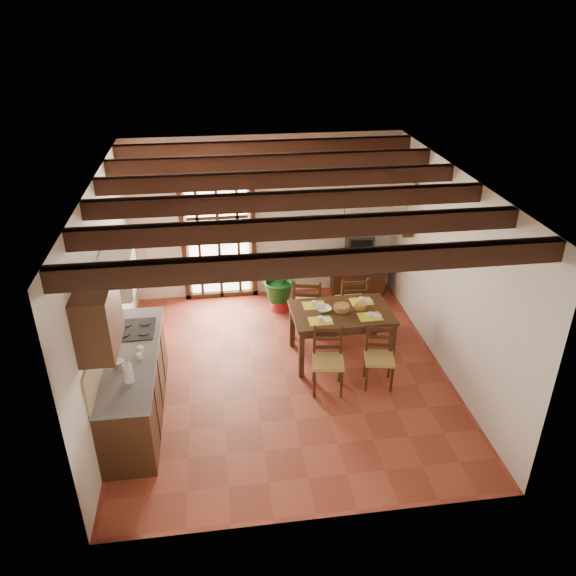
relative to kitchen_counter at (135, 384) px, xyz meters
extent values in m
plane|color=brown|center=(1.96, 0.60, -0.47)|extent=(5.00, 5.00, 0.00)
cube|color=silver|center=(1.96, 3.10, 0.93)|extent=(4.50, 0.02, 2.80)
cube|color=silver|center=(1.96, -1.90, 0.93)|extent=(4.50, 0.02, 2.80)
cube|color=silver|center=(-0.29, 0.60, 0.93)|extent=(0.02, 5.00, 2.80)
cube|color=silver|center=(4.21, 0.60, 0.93)|extent=(0.02, 5.00, 2.80)
cube|color=white|center=(1.96, 0.60, 2.33)|extent=(4.50, 5.00, 0.02)
cube|color=black|center=(1.96, -1.50, 2.22)|extent=(4.50, 0.14, 0.20)
cube|color=black|center=(1.96, -0.66, 2.22)|extent=(4.50, 0.14, 0.20)
cube|color=black|center=(1.96, 0.18, 2.22)|extent=(4.50, 0.14, 0.20)
cube|color=black|center=(1.96, 1.02, 2.22)|extent=(4.50, 0.14, 0.20)
cube|color=black|center=(1.96, 1.86, 2.22)|extent=(4.50, 0.14, 0.20)
cube|color=black|center=(1.96, 2.70, 2.22)|extent=(4.50, 0.14, 0.20)
cube|color=white|center=(1.16, 3.09, 0.63)|extent=(1.01, 0.02, 2.11)
cube|color=#351E11|center=(1.16, 3.04, 1.77)|extent=(1.26, 0.10, 0.08)
cube|color=#351E11|center=(0.57, 3.04, 0.63)|extent=(0.08, 0.10, 2.28)
cube|color=#351E11|center=(1.75, 3.04, 0.63)|extent=(0.08, 0.10, 2.28)
cube|color=#351E11|center=(1.16, 3.02, 0.63)|extent=(1.01, 0.03, 2.02)
cube|color=#351E11|center=(0.01, 0.00, -0.03)|extent=(0.60, 2.20, 0.88)
cube|color=slate|center=(0.01, 0.00, 0.43)|extent=(0.64, 2.25, 0.04)
cube|color=tan|center=(-0.28, 0.00, 0.66)|extent=(0.02, 2.20, 0.50)
cube|color=#351E11|center=(-0.12, -0.70, 1.38)|extent=(0.35, 0.80, 0.70)
cube|color=white|center=(-0.09, 0.55, 1.28)|extent=(0.38, 0.60, 0.50)
cube|color=silver|center=(-0.09, 0.55, 1.01)|extent=(0.32, 0.55, 0.04)
cube|color=black|center=(0.01, 0.55, 0.45)|extent=(0.50, 0.55, 0.02)
cylinder|color=white|center=(0.06, -0.55, 0.56)|extent=(0.11, 0.11, 0.24)
cylinder|color=silver|center=(-0.09, -0.25, 0.48)|extent=(0.14, 0.14, 0.10)
cube|color=#372111|center=(2.81, 0.93, 0.27)|extent=(1.43, 0.94, 0.05)
cube|color=#372111|center=(2.81, 0.93, 0.19)|extent=(1.29, 0.84, 0.10)
cube|color=#372111|center=(3.45, 1.33, -0.12)|extent=(0.07, 0.07, 0.72)
cube|color=#372111|center=(2.16, 1.30, -0.12)|extent=(0.07, 0.07, 0.72)
cube|color=#372111|center=(3.46, 0.55, -0.12)|extent=(0.07, 0.07, 0.72)
cube|color=#372111|center=(2.17, 0.52, -0.12)|extent=(0.07, 0.07, 0.72)
cube|color=tan|center=(2.47, 0.18, -0.03)|extent=(0.47, 0.45, 0.05)
cube|color=#351E11|center=(2.50, 0.35, 0.19)|extent=(0.41, 0.10, 0.45)
cube|color=#351E11|center=(2.47, 0.18, -0.25)|extent=(0.44, 0.43, 0.44)
cube|color=tan|center=(3.18, 0.20, -0.06)|extent=(0.45, 0.44, 0.05)
cube|color=#351E11|center=(3.21, 0.35, 0.16)|extent=(0.39, 0.11, 0.43)
cube|color=#351E11|center=(3.18, 0.20, -0.27)|extent=(0.43, 0.41, 0.42)
cube|color=tan|center=(2.44, 1.65, 0.01)|extent=(0.52, 0.51, 0.05)
cube|color=#351E11|center=(2.41, 1.47, 0.26)|extent=(0.45, 0.12, 0.49)
cube|color=#351E11|center=(2.44, 1.65, -0.23)|extent=(0.50, 0.48, 0.48)
cube|color=tan|center=(3.15, 1.67, 0.00)|extent=(0.45, 0.43, 0.05)
cube|color=#351E11|center=(3.15, 1.49, 0.25)|extent=(0.45, 0.04, 0.49)
cube|color=#351E11|center=(3.15, 1.67, -0.23)|extent=(0.43, 0.41, 0.48)
cube|color=yellow|center=(2.46, 0.70, 0.30)|extent=(0.32, 0.24, 0.01)
cube|color=yellow|center=(3.16, 0.70, 0.30)|extent=(0.32, 0.24, 0.01)
cube|color=yellow|center=(2.46, 1.15, 0.30)|extent=(0.32, 0.24, 0.01)
cube|color=yellow|center=(3.16, 1.15, 0.30)|extent=(0.32, 0.24, 0.01)
cylinder|color=olive|center=(2.81, 0.93, 0.35)|extent=(0.22, 0.22, 0.09)
imported|color=white|center=(2.56, 0.97, 0.32)|extent=(0.24, 0.24, 0.05)
cube|color=#351E11|center=(3.55, 2.83, -0.09)|extent=(0.94, 0.48, 0.77)
cube|color=black|center=(3.55, 2.83, 0.49)|extent=(0.49, 0.46, 0.39)
cube|color=black|center=(3.55, 2.62, 0.49)|extent=(0.36, 0.06, 0.29)
cube|color=white|center=(3.46, 3.08, 1.28)|extent=(0.25, 0.03, 0.32)
cone|color=maroon|center=(2.13, 2.44, -0.36)|extent=(0.35, 0.35, 0.22)
imported|color=#144C19|center=(2.13, 2.44, 0.10)|extent=(2.11, 1.86, 2.16)
cube|color=#351E11|center=(4.10, 2.20, 1.08)|extent=(0.20, 0.42, 0.03)
cube|color=#351E11|center=(4.10, 2.03, 0.99)|extent=(0.18, 0.03, 0.18)
cube|color=#351E11|center=(4.10, 2.37, 0.99)|extent=(0.18, 0.03, 0.18)
imported|color=#B2BFB2|center=(4.10, 2.20, 1.18)|extent=(0.15, 0.15, 0.15)
sphere|color=yellow|center=(4.10, 2.20, 1.39)|extent=(0.14, 0.14, 0.14)
cylinder|color=#144C19|center=(4.10, 2.20, 1.24)|extent=(0.01, 0.01, 0.28)
cube|color=brown|center=(4.18, 2.20, 1.58)|extent=(0.03, 0.32, 0.32)
cube|color=#C3B292|center=(4.17, 2.20, 1.58)|extent=(0.01, 0.26, 0.26)
cylinder|color=black|center=(2.81, 1.03, 1.98)|extent=(0.01, 0.01, 0.70)
cone|color=#F5EDC6|center=(2.81, 1.03, 1.61)|extent=(0.36, 0.36, 0.14)
sphere|color=#FFD88C|center=(2.81, 1.03, 1.53)|extent=(0.09, 0.09, 0.09)
camera|label=1|loc=(1.11, -5.80, 4.26)|focal=35.00mm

